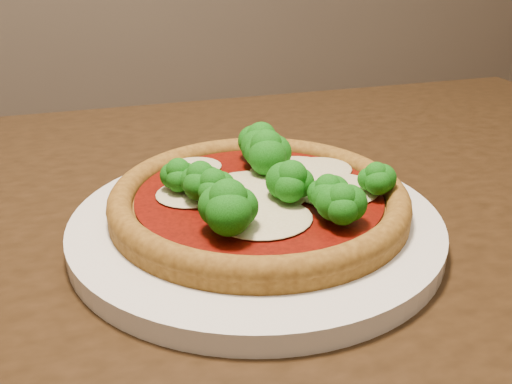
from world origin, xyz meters
name	(u,v)px	position (x,y,z in m)	size (l,w,h in m)	color
dining_table	(173,330)	(-0.21, 0.21, 0.66)	(1.36, 0.94, 0.75)	black
plate	(256,225)	(-0.14, 0.20, 0.76)	(0.31, 0.31, 0.02)	silver
pizza	(261,191)	(-0.13, 0.21, 0.79)	(0.26, 0.26, 0.06)	brown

